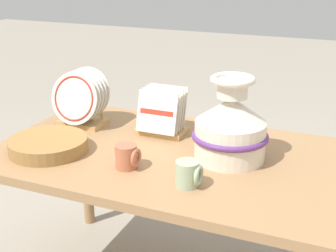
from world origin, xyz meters
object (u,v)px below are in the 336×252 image
dish_rack_round_plates (80,101)px  mug_sage_glaze (188,174)px  dish_rack_square_plates (162,116)px  wicker_charger_stack (48,145)px  ceramic_vase (231,126)px  mug_terracotta_glaze (127,157)px

dish_rack_round_plates → mug_sage_glaze: dish_rack_round_plates is taller
dish_rack_square_plates → wicker_charger_stack: (-0.33, -0.36, -0.05)m
ceramic_vase → mug_sage_glaze: size_ratio=3.65×
ceramic_vase → mug_sage_glaze: bearing=-103.3°
ceramic_vase → dish_rack_square_plates: ceramic_vase is taller
dish_rack_round_plates → wicker_charger_stack: dish_rack_round_plates is taller
dish_rack_square_plates → wicker_charger_stack: size_ratio=0.66×
mug_terracotta_glaze → dish_rack_round_plates: bearing=141.5°
ceramic_vase → wicker_charger_stack: 0.72m
dish_rack_square_plates → wicker_charger_stack: dish_rack_square_plates is taller
dish_rack_square_plates → mug_terracotta_glaze: (0.02, -0.37, -0.03)m
dish_rack_square_plates → ceramic_vase: bearing=-22.8°
wicker_charger_stack → mug_sage_glaze: mug_sage_glaze is taller
dish_rack_round_plates → dish_rack_square_plates: 0.38m
wicker_charger_stack → mug_terracotta_glaze: size_ratio=3.49×
wicker_charger_stack → dish_rack_round_plates: bearing=98.1°
ceramic_vase → mug_sage_glaze: (-0.06, -0.27, -0.09)m
ceramic_vase → wicker_charger_stack: (-0.68, -0.21, -0.10)m
dish_rack_round_plates → mug_sage_glaze: (0.66, -0.37, -0.07)m
mug_sage_glaze → mug_terracotta_glaze: bearing=169.8°
dish_rack_round_plates → mug_terracotta_glaze: dish_rack_round_plates is taller
wicker_charger_stack → mug_terracotta_glaze: mug_terracotta_glaze is taller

